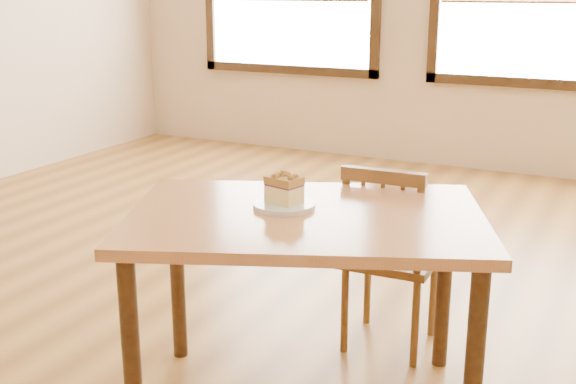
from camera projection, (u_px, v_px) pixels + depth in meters
The scene contains 4 objects.
cafe_table_main at pixel (306, 239), 2.52m from camera, with size 1.44×1.23×0.75m.
cafe_chair_main at pixel (389, 256), 3.02m from camera, with size 0.39×0.39×0.83m.
plate at pixel (284, 205), 2.55m from camera, with size 0.22×0.22×0.02m.
cake_slice at pixel (284, 188), 2.54m from camera, with size 0.14×0.11×0.11m.
Camera 1 is at (1.15, -2.07, 1.50)m, focal length 45.00 mm.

